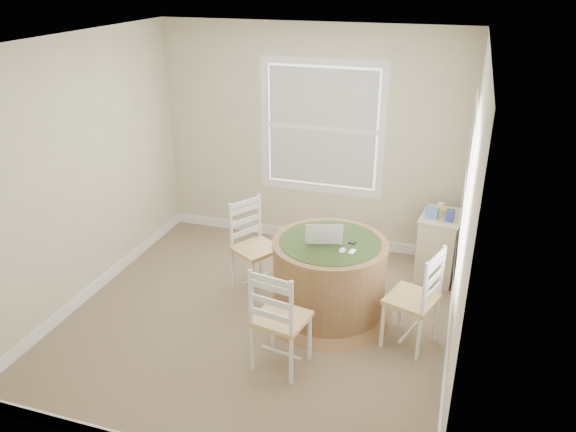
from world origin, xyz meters
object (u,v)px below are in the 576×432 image
(chair_near, at_px, (281,318))
(corner_chest, at_px, (438,246))
(chair_right, at_px, (412,299))
(round_table, at_px, (329,275))
(chair_left, at_px, (256,248))
(laptop, at_px, (324,238))

(chair_near, xyz_separation_m, corner_chest, (1.15, 1.94, -0.10))
(chair_right, bearing_deg, chair_near, -39.75)
(round_table, height_order, corner_chest, round_table)
(chair_left, height_order, corner_chest, chair_left)
(chair_left, distance_m, corner_chest, 1.97)
(chair_left, height_order, chair_right, same)
(chair_near, bearing_deg, chair_right, -137.88)
(chair_near, relative_size, laptop, 2.31)
(chair_right, distance_m, corner_chest, 1.32)
(chair_left, bearing_deg, chair_right, -74.66)
(round_table, xyz_separation_m, chair_left, (-0.83, 0.22, 0.05))
(chair_left, xyz_separation_m, corner_chest, (1.79, 0.84, -0.10))
(round_table, distance_m, chair_right, 0.85)
(chair_right, xyz_separation_m, corner_chest, (0.15, 1.31, -0.10))
(round_table, relative_size, chair_near, 1.34)
(chair_left, distance_m, chair_near, 1.28)
(round_table, bearing_deg, chair_right, -6.70)
(round_table, height_order, chair_right, chair_right)
(chair_left, relative_size, corner_chest, 1.29)
(round_table, bearing_deg, chair_near, -91.19)
(chair_left, height_order, chair_near, same)
(chair_near, bearing_deg, round_table, -92.25)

